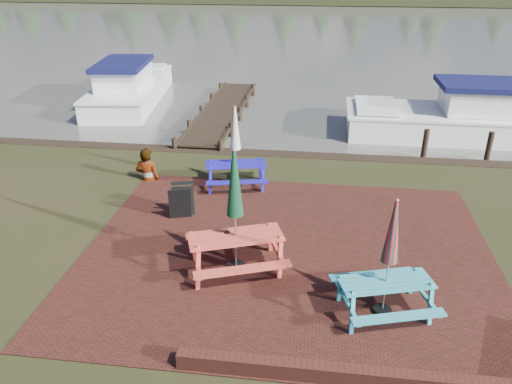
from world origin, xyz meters
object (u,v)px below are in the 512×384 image
object	(u,v)px
boat_near	(467,119)
jetty	(222,111)
chalkboard	(182,201)
person	(145,149)
boat_jetty	(129,89)
picnic_table_teal	(387,276)
picnic_table_red	(235,231)
picnic_table_blue	(236,160)

from	to	relation	value
boat_near	jetty	bearing A→B (deg)	83.93
chalkboard	person	size ratio (longest dim) A/B	0.45
boat_jetty	person	size ratio (longest dim) A/B	4.04
picnic_table_teal	chalkboard	world-z (taller)	picnic_table_teal
boat_jetty	boat_near	distance (m)	14.37
picnic_table_red	chalkboard	xyz separation A→B (m)	(-1.73, 2.10, -0.49)
picnic_table_teal	chalkboard	size ratio (longest dim) A/B	2.66
jetty	boat_near	xyz separation A→B (m)	(9.43, -1.06, 0.36)
picnic_table_red	picnic_table_blue	distance (m)	4.15
picnic_table_red	person	bearing A→B (deg)	108.04
picnic_table_teal	picnic_table_red	distance (m)	3.10
picnic_table_blue	person	xyz separation A→B (m)	(-2.64, 0.10, 0.15)
jetty	boat_near	world-z (taller)	boat_near
chalkboard	person	world-z (taller)	person
picnic_table_teal	boat_jetty	distance (m)	17.19
picnic_table_red	boat_jetty	distance (m)	14.76
person	jetty	bearing A→B (deg)	-95.23
picnic_table_teal	boat_jetty	xyz separation A→B (m)	(-10.03, 13.96, -0.36)
picnic_table_teal	picnic_table_red	size ratio (longest dim) A/B	0.87
picnic_table_blue	person	size ratio (longest dim) A/B	1.21
person	picnic_table_red	bearing A→B (deg)	130.42
picnic_table_red	boat_jetty	xyz separation A→B (m)	(-7.11, 12.92, -0.48)
chalkboard	jetty	world-z (taller)	chalkboard
picnic_table_blue	boat_near	bearing A→B (deg)	25.10
boat_near	picnic_table_blue	bearing A→B (deg)	128.05
picnic_table_teal	person	size ratio (longest dim) A/B	1.20
boat_jetty	picnic_table_blue	bearing A→B (deg)	-60.90
jetty	person	xyz separation A→B (m)	(-0.86, -6.88, 0.86)
boat_near	person	size ratio (longest dim) A/B	4.34
picnic_table_blue	chalkboard	bearing A→B (deg)	-130.18
jetty	person	size ratio (longest dim) A/B	4.68
jetty	picnic_table_blue	bearing A→B (deg)	-75.68
jetty	boat_jetty	world-z (taller)	boat_jetty
picnic_table_teal	picnic_table_blue	world-z (taller)	picnic_table_blue
picnic_table_red	jetty	world-z (taller)	picnic_table_red
picnic_table_teal	boat_near	distance (m)	11.77
boat_jetty	boat_near	bearing A→B (deg)	-18.61
picnic_table_red	chalkboard	size ratio (longest dim) A/B	3.06
boat_jetty	picnic_table_red	bearing A→B (deg)	-68.09
picnic_table_red	chalkboard	world-z (taller)	picnic_table_red
boat_jetty	jetty	bearing A→B (deg)	-28.73
picnic_table_teal	person	distance (m)	8.15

